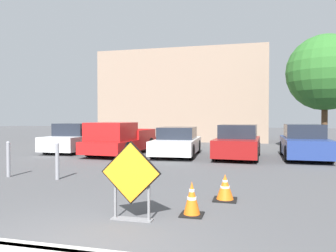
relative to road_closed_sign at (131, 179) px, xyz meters
name	(u,v)px	position (x,y,z in m)	size (l,w,h in m)	color
ground_plane	(193,161)	(-0.36, 8.30, -0.75)	(96.00, 96.00, 0.00)	#4C4C4F
road_closed_sign	(131,179)	(0.00, 0.00, 0.00)	(1.12, 0.20, 1.42)	black
traffic_cone_nearest	(192,199)	(0.99, 0.57, -0.44)	(0.42, 0.42, 0.64)	black
traffic_cone_second	(225,188)	(1.51, 1.86, -0.47)	(0.51, 0.51, 0.58)	black
parked_car_nearest	(74,139)	(-7.14, 10.25, -0.06)	(1.99, 4.09, 1.52)	white
pickup_truck	(119,140)	(-4.29, 9.59, -0.03)	(2.27, 5.21, 1.60)	red
parked_car_second	(177,142)	(-1.40, 9.91, -0.11)	(2.15, 4.51, 1.37)	white
parked_car_third	(238,143)	(1.47, 9.68, -0.06)	(2.03, 4.15, 1.51)	maroon
parked_car_fourth	(304,143)	(4.33, 10.14, -0.04)	(1.89, 4.32, 1.54)	navy
bollard_nearest	(57,160)	(-3.49, 3.08, -0.17)	(0.12, 0.12, 1.11)	gray
bollard_second	(8,158)	(-5.20, 3.08, -0.17)	(0.12, 0.12, 1.11)	gray
building_facade_backdrop	(184,97)	(-3.33, 21.02, 2.80)	(13.11, 5.00, 7.10)	gray
street_tree_behind_lot	(325,73)	(5.91, 13.93, 3.52)	(4.10, 4.10, 6.33)	#513823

